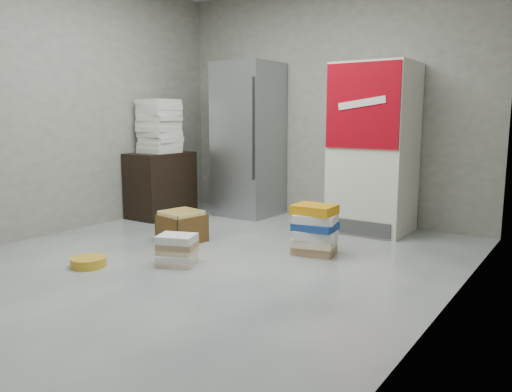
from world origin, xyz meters
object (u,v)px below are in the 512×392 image
(steel_fridge, at_px, (249,140))
(phonebook_stack_main, at_px, (315,230))
(wood_shelf, at_px, (161,185))
(cardboard_box, at_px, (182,229))
(coke_cooler, at_px, (374,148))

(steel_fridge, relative_size, phonebook_stack_main, 4.18)
(wood_shelf, distance_m, cardboard_box, 1.38)
(steel_fridge, distance_m, coke_cooler, 1.65)
(cardboard_box, bearing_deg, coke_cooler, 58.28)
(coke_cooler, xyz_separation_m, cardboard_box, (-1.39, -1.53, -0.78))
(wood_shelf, relative_size, cardboard_box, 1.78)
(wood_shelf, bearing_deg, steel_fridge, 41.31)
(coke_cooler, distance_m, cardboard_box, 2.21)
(wood_shelf, bearing_deg, phonebook_stack_main, -10.87)
(steel_fridge, distance_m, phonebook_stack_main, 2.11)
(wood_shelf, bearing_deg, cardboard_box, -36.36)
(steel_fridge, height_order, phonebook_stack_main, steel_fridge)
(phonebook_stack_main, xyz_separation_m, cardboard_box, (-1.32, -0.34, -0.10))
(wood_shelf, xyz_separation_m, cardboard_box, (1.09, -0.80, -0.27))
(coke_cooler, bearing_deg, steel_fridge, 179.82)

